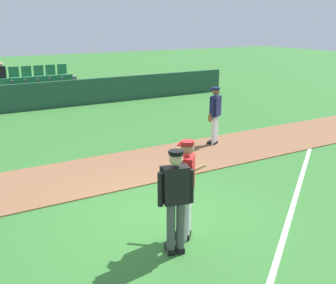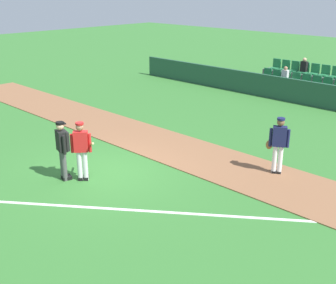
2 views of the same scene
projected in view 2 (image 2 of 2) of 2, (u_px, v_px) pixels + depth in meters
The scene contains 8 objects.
ground_plane at pixel (105, 172), 13.02m from camera, with size 80.00×80.00×0.00m, color #33702D.
infield_dirt_path at pixel (172, 147), 15.00m from camera, with size 28.00×2.53×0.03m, color brown.
foul_line_chalk at pixel (164, 212), 10.72m from camera, with size 12.00×0.10×0.01m, color white.
dugout_fence at pixel (294, 91), 20.60m from camera, with size 20.00×0.16×1.14m, color #234C38.
stadium_bleachers at pixel (308, 88), 21.61m from camera, with size 5.55×2.10×1.90m.
batter_red_jersey at pixel (82, 149), 12.18m from camera, with size 0.75×0.68×1.76m.
umpire_home_plate at pixel (63, 147), 12.22m from camera, with size 0.57×0.38×1.76m.
runner_navy_jersey at pixel (278, 144), 12.60m from camera, with size 0.63×0.44×1.76m.
Camera 2 is at (9.65, -7.25, 5.33)m, focal length 45.89 mm.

